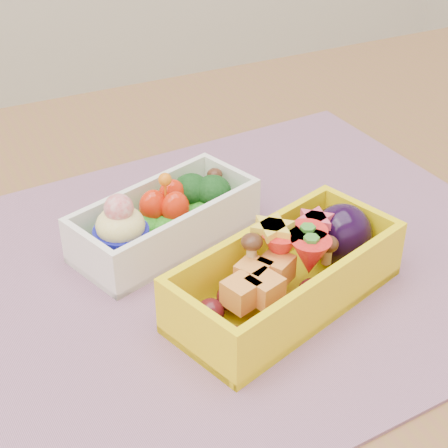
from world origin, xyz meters
name	(u,v)px	position (x,y,z in m)	size (l,w,h in m)	color
table	(235,349)	(0.00, 0.00, 0.65)	(1.20, 0.80, 0.75)	brown
placemat	(219,268)	(-0.02, 0.00, 0.75)	(0.52, 0.40, 0.00)	gray
bento_white	(164,220)	(-0.04, 0.05, 0.78)	(0.18, 0.12, 0.07)	white
bento_yellow	(290,272)	(0.01, -0.06, 0.78)	(0.20, 0.14, 0.06)	yellow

